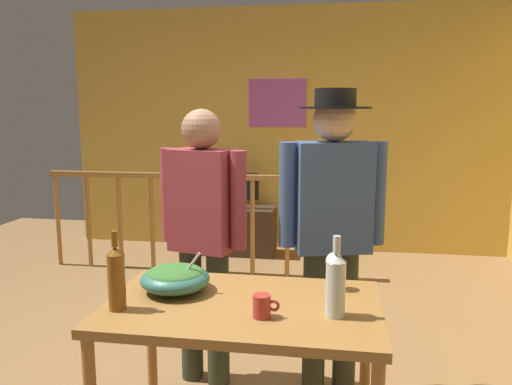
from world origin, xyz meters
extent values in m
cube|color=gold|center=(0.00, 3.13, 1.37)|extent=(5.03, 0.10, 2.74)
cube|color=#A24DA7|center=(-0.10, 3.07, 1.68)|extent=(0.65, 0.03, 0.53)
cylinder|color=#9E6B33|center=(-2.26, 2.06, 0.47)|extent=(0.04, 0.04, 0.94)
cylinder|color=#9E6B33|center=(-1.92, 2.06, 0.47)|extent=(0.04, 0.04, 0.94)
cylinder|color=#9E6B33|center=(-1.58, 2.06, 0.47)|extent=(0.04, 0.04, 0.94)
cylinder|color=#9E6B33|center=(-1.24, 2.06, 0.47)|extent=(0.04, 0.04, 0.94)
cylinder|color=#9E6B33|center=(-0.90, 2.06, 0.47)|extent=(0.04, 0.04, 0.94)
cylinder|color=#9E6B33|center=(-0.56, 2.06, 0.47)|extent=(0.04, 0.04, 0.94)
cylinder|color=#9E6B33|center=(-0.21, 2.06, 0.47)|extent=(0.04, 0.04, 0.94)
cylinder|color=#9E6B33|center=(0.13, 2.06, 0.47)|extent=(0.04, 0.04, 0.94)
cylinder|color=#9E6B33|center=(0.47, 2.06, 0.47)|extent=(0.04, 0.04, 0.94)
cube|color=#9E6B33|center=(-0.90, 2.06, 0.97)|extent=(2.81, 0.07, 0.05)
cube|color=#9E6B33|center=(0.47, 2.06, 0.52)|extent=(0.10, 0.10, 1.04)
cube|color=#38281E|center=(-0.53, 2.78, 0.26)|extent=(0.90, 0.40, 0.52)
cube|color=black|center=(-0.53, 2.78, 0.53)|extent=(0.20, 0.12, 0.02)
cylinder|color=black|center=(-0.53, 2.78, 0.58)|extent=(0.03, 0.03, 0.08)
cube|color=black|center=(-0.53, 2.75, 0.77)|extent=(0.54, 0.06, 0.30)
cube|color=black|center=(-0.53, 2.73, 0.77)|extent=(0.50, 0.01, 0.27)
cube|color=#9E6B33|center=(0.20, -0.64, 0.78)|extent=(1.17, 0.73, 0.04)
cylinder|color=#9E6B33|center=(-0.35, -0.31, 0.38)|extent=(0.05, 0.05, 0.76)
cylinder|color=#9E6B33|center=(0.74, -0.31, 0.38)|extent=(0.05, 0.05, 0.76)
ellipsoid|color=#337060|center=(-0.13, -0.55, 0.85)|extent=(0.31, 0.31, 0.11)
ellipsoid|color=#38702D|center=(-0.13, -0.55, 0.89)|extent=(0.26, 0.26, 0.05)
cylinder|color=silver|center=(-0.07, -0.55, 0.91)|extent=(0.12, 0.01, 0.16)
cylinder|color=silver|center=(0.58, -0.41, 0.80)|extent=(0.07, 0.07, 0.01)
cylinder|color=silver|center=(0.58, -0.41, 0.85)|extent=(0.01, 0.01, 0.09)
ellipsoid|color=silver|center=(0.58, -0.41, 0.93)|extent=(0.08, 0.08, 0.08)
cylinder|color=brown|center=(-0.30, -0.79, 0.92)|extent=(0.07, 0.07, 0.23)
cone|color=brown|center=(-0.30, -0.79, 1.05)|extent=(0.07, 0.07, 0.03)
cylinder|color=brown|center=(-0.30, -0.79, 1.10)|extent=(0.03, 0.03, 0.06)
cylinder|color=silver|center=(0.59, -0.72, 0.91)|extent=(0.08, 0.08, 0.23)
cone|color=silver|center=(0.59, -0.72, 1.04)|extent=(0.08, 0.08, 0.04)
cylinder|color=silver|center=(0.59, -0.72, 1.09)|extent=(0.03, 0.03, 0.07)
cylinder|color=#B7332D|center=(0.30, -0.77, 0.84)|extent=(0.07, 0.07, 0.09)
torus|color=#B7332D|center=(0.35, -0.77, 0.85)|extent=(0.05, 0.01, 0.05)
cylinder|color=#2D3323|center=(-0.08, 0.06, 0.41)|extent=(0.13, 0.13, 0.82)
cylinder|color=#2D3323|center=(-0.26, 0.11, 0.41)|extent=(0.13, 0.13, 0.82)
cube|color=#9E3842|center=(-0.17, 0.09, 1.10)|extent=(0.40, 0.30, 0.58)
cylinder|color=#9E3842|center=(0.05, 0.03, 1.12)|extent=(0.09, 0.09, 0.55)
cylinder|color=#9E3842|center=(-0.39, 0.14, 1.12)|extent=(0.09, 0.09, 0.55)
sphere|color=#A37556|center=(-0.17, 0.09, 1.50)|extent=(0.22, 0.22, 0.22)
cylinder|color=#2D3323|center=(0.65, 0.11, 0.42)|extent=(0.13, 0.13, 0.84)
cylinder|color=#2D3323|center=(0.47, 0.06, 0.42)|extent=(0.13, 0.13, 0.84)
cube|color=#3D5684|center=(0.56, 0.09, 1.14)|extent=(0.44, 0.31, 0.60)
cylinder|color=#3D5684|center=(0.80, 0.15, 1.16)|extent=(0.09, 0.09, 0.57)
cylinder|color=#3D5684|center=(0.32, 0.02, 1.16)|extent=(0.09, 0.09, 0.57)
sphere|color=#D8A884|center=(0.56, 0.09, 1.56)|extent=(0.23, 0.23, 0.23)
cylinder|color=black|center=(0.56, 0.09, 1.62)|extent=(0.38, 0.38, 0.01)
cylinder|color=black|center=(0.56, 0.09, 1.67)|extent=(0.22, 0.22, 0.10)
camera|label=1|loc=(0.57, -2.64, 1.61)|focal=35.23mm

